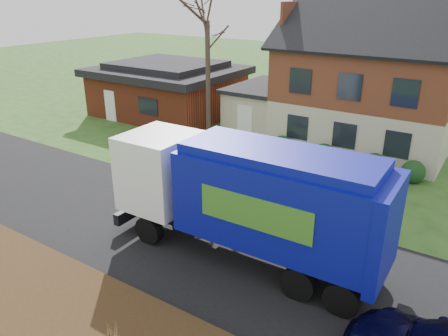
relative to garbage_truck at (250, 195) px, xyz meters
The scene contains 8 objects.
ground 3.30m from the garbage_truck, behind, with size 120.00×120.00×0.00m, color #274A18.
road 3.29m from the garbage_truck, behind, with size 80.00×7.00×0.02m, color black.
mulch_verge 6.21m from the garbage_truck, 113.69° to the right, with size 80.00×3.50×0.30m, color black.
main_house 14.02m from the garbage_truck, 93.48° to the left, with size 12.95×8.95×9.26m.
ranch_house 19.34m from the garbage_truck, 137.84° to the left, with size 9.80×8.20×3.70m.
garbage_truck is the anchor object (origin of this frame).
silver_sedan 6.20m from the garbage_truck, 123.76° to the left, with size 1.77×5.08×1.67m, color #9E9FA5.
tree_front_west 14.19m from the garbage_truck, 130.99° to the left, with size 3.19×3.19×9.48m.
Camera 1 is at (8.51, -10.89, 8.39)m, focal length 35.00 mm.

